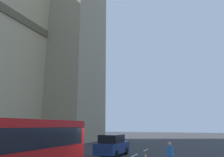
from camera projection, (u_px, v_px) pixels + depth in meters
The scene contains 3 objects.
sedan_lead at pixel (113, 145), 19.16m from camera, with size 4.40×1.86×1.85m.
traffic_cone_middle at pixel (145, 156), 16.63m from camera, with size 0.36×0.36×0.58m.
pedestrian_near_cones at pixel (170, 156), 12.52m from camera, with size 0.38×0.46×1.69m.
Camera 1 is at (-11.92, -5.59, 2.62)m, focal length 34.20 mm.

